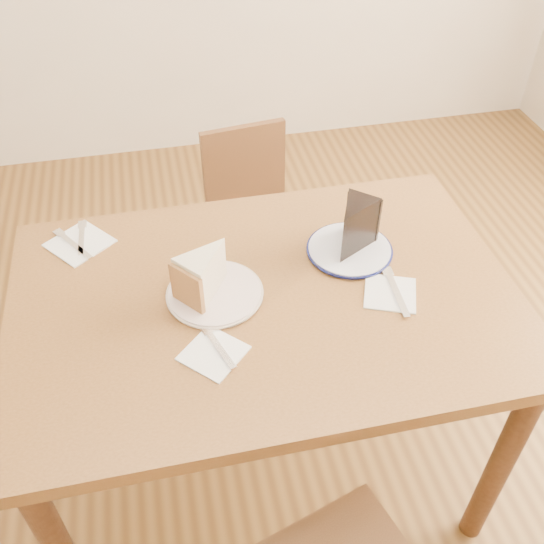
{
  "coord_description": "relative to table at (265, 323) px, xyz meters",
  "views": [
    {
      "loc": [
        -0.2,
        -1.0,
        1.76
      ],
      "look_at": [
        0.02,
        0.02,
        0.8
      ],
      "focal_mm": 40.0,
      "sensor_mm": 36.0,
      "label": 1
    }
  ],
  "objects": [
    {
      "name": "chair_far",
      "position": [
        0.11,
        0.73,
        -0.25
      ],
      "size": [
        0.41,
        0.41,
        0.73
      ],
      "rotation": [
        0.0,
        0.0,
        3.28
      ],
      "color": "#392011",
      "rests_on": "ground"
    },
    {
      "name": "table",
      "position": [
        0.0,
        0.0,
        0.0
      ],
      "size": [
        1.2,
        0.8,
        0.75
      ],
      "color": "#4C2E14",
      "rests_on": "ground"
    },
    {
      "name": "napkin_navy",
      "position": [
        0.29,
        -0.06,
        0.1
      ],
      "size": [
        0.16,
        0.16,
        0.0
      ],
      "primitive_type": "cube",
      "rotation": [
        0.0,
        0.0,
        -0.38
      ],
      "color": "white",
      "rests_on": "table"
    },
    {
      "name": "ground",
      "position": [
        0.0,
        0.0,
        -0.65
      ],
      "size": [
        4.0,
        4.0,
        0.0
      ],
      "primitive_type": "plane",
      "color": "#462D12",
      "rests_on": "ground"
    },
    {
      "name": "chocolate_cake",
      "position": [
        0.24,
        0.1,
        0.17
      ],
      "size": [
        0.15,
        0.15,
        0.12
      ],
      "primitive_type": null,
      "rotation": [
        0.0,
        0.0,
        2.41
      ],
      "color": "black",
      "rests_on": "plate_navy"
    },
    {
      "name": "plate_navy",
      "position": [
        0.24,
        0.11,
        0.1
      ],
      "size": [
        0.21,
        0.21,
        0.01
      ],
      "primitive_type": "cylinder",
      "color": "silver",
      "rests_on": "table"
    },
    {
      "name": "napkin_spare",
      "position": [
        -0.43,
        0.29,
        0.1
      ],
      "size": [
        0.19,
        0.19,
        0.0
      ],
      "primitive_type": "cube",
      "rotation": [
        0.0,
        0.0,
        0.67
      ],
      "color": "white",
      "rests_on": "table"
    },
    {
      "name": "knife_navy",
      "position": [
        0.31,
        -0.06,
        0.1
      ],
      "size": [
        0.03,
        0.17,
        0.0
      ],
      "primitive_type": "cube",
      "rotation": [
        0.0,
        0.0,
        -0.06
      ],
      "color": "silver",
      "rests_on": "napkin_navy"
    },
    {
      "name": "plate_cream",
      "position": [
        -0.12,
        0.02,
        0.1
      ],
      "size": [
        0.22,
        0.22,
        0.01
      ],
      "primitive_type": "cylinder",
      "color": "silver",
      "rests_on": "table"
    },
    {
      "name": "knife_spare",
      "position": [
        -0.45,
        0.28,
        0.1
      ],
      "size": [
        0.1,
        0.14,
        0.0
      ],
      "primitive_type": "cube",
      "rotation": [
        0.0,
        0.0,
        0.59
      ],
      "color": "silver",
      "rests_on": "napkin_spare"
    },
    {
      "name": "fork_spare",
      "position": [
        -0.43,
        0.3,
        0.1
      ],
      "size": [
        0.02,
        0.14,
        0.0
      ],
      "primitive_type": "cube",
      "rotation": [
        0.0,
        0.0,
        -0.02
      ],
      "color": "silver",
      "rests_on": "napkin_spare"
    },
    {
      "name": "carrot_cake",
      "position": [
        -0.13,
        0.04,
        0.16
      ],
      "size": [
        0.16,
        0.15,
        0.1
      ],
      "primitive_type": null,
      "rotation": [
        0.0,
        0.0,
        -0.88
      ],
      "color": "beige",
      "rests_on": "plate_cream"
    },
    {
      "name": "napkin_cream",
      "position": [
        -0.15,
        -0.15,
        0.1
      ],
      "size": [
        0.17,
        0.17,
        0.0
      ],
      "primitive_type": "cube",
      "rotation": [
        0.0,
        0.0,
        0.78
      ],
      "color": "white",
      "rests_on": "table"
    },
    {
      "name": "fork_cream",
      "position": [
        -0.13,
        -0.14,
        0.1
      ],
      "size": [
        0.06,
        0.14,
        0.0
      ],
      "primitive_type": "cube",
      "rotation": [
        0.0,
        0.0,
        0.33
      ],
      "color": "silver",
      "rests_on": "napkin_cream"
    }
  ]
}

